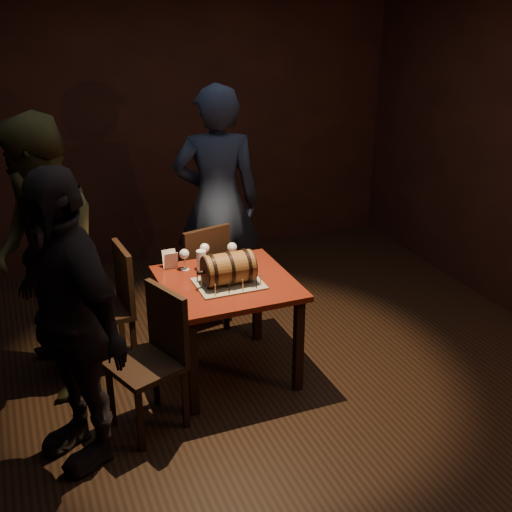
{
  "coord_description": "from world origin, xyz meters",
  "views": [
    {
      "loc": [
        -1.44,
        -3.67,
        2.65
      ],
      "look_at": [
        0.07,
        0.05,
        0.95
      ],
      "focal_mm": 45.0,
      "sensor_mm": 36.0,
      "label": 1
    }
  ],
  "objects_px": {
    "wine_glass_mid": "(205,249)",
    "pint_of_ale": "(201,261)",
    "chair_left_rear": "(112,301)",
    "barrel_cake": "(228,268)",
    "pub_table": "(227,295)",
    "person_left_front": "(68,321)",
    "chair_back": "(202,273)",
    "person_back": "(218,204)",
    "person_left_rear": "(43,260)",
    "wine_glass_right": "(232,248)",
    "chair_left_front": "(156,352)",
    "wine_glass_left": "(184,255)"
  },
  "relations": [
    {
      "from": "wine_glass_left",
      "to": "person_left_rear",
      "type": "distance_m",
      "value": 0.96
    },
    {
      "from": "barrel_cake",
      "to": "wine_glass_left",
      "type": "bearing_deg",
      "value": 121.27
    },
    {
      "from": "pint_of_ale",
      "to": "chair_back",
      "type": "height_order",
      "value": "chair_back"
    },
    {
      "from": "wine_glass_mid",
      "to": "chair_back",
      "type": "distance_m",
      "value": 0.49
    },
    {
      "from": "chair_left_rear",
      "to": "wine_glass_mid",
      "type": "bearing_deg",
      "value": -8.65
    },
    {
      "from": "wine_glass_right",
      "to": "pint_of_ale",
      "type": "distance_m",
      "value": 0.26
    },
    {
      "from": "pub_table",
      "to": "wine_glass_right",
      "type": "distance_m",
      "value": 0.38
    },
    {
      "from": "wine_glass_left",
      "to": "chair_left_rear",
      "type": "bearing_deg",
      "value": 163.28
    },
    {
      "from": "wine_glass_right",
      "to": "chair_back",
      "type": "relative_size",
      "value": 0.17
    },
    {
      "from": "wine_glass_left",
      "to": "chair_back",
      "type": "distance_m",
      "value": 0.57
    },
    {
      "from": "wine_glass_left",
      "to": "person_left_rear",
      "type": "bearing_deg",
      "value": 177.94
    },
    {
      "from": "pub_table",
      "to": "chair_back",
      "type": "distance_m",
      "value": 0.69
    },
    {
      "from": "person_left_rear",
      "to": "chair_left_rear",
      "type": "bearing_deg",
      "value": 100.31
    },
    {
      "from": "pint_of_ale",
      "to": "chair_left_front",
      "type": "relative_size",
      "value": 0.16
    },
    {
      "from": "pint_of_ale",
      "to": "chair_back",
      "type": "bearing_deg",
      "value": 73.66
    },
    {
      "from": "person_back",
      "to": "person_left_front",
      "type": "bearing_deg",
      "value": 62.96
    },
    {
      "from": "wine_glass_mid",
      "to": "pint_of_ale",
      "type": "relative_size",
      "value": 1.07
    },
    {
      "from": "chair_back",
      "to": "person_back",
      "type": "relative_size",
      "value": 0.47
    },
    {
      "from": "chair_left_rear",
      "to": "barrel_cake",
      "type": "bearing_deg",
      "value": -34.7
    },
    {
      "from": "wine_glass_right",
      "to": "chair_back",
      "type": "distance_m",
      "value": 0.54
    },
    {
      "from": "chair_back",
      "to": "chair_left_front",
      "type": "relative_size",
      "value": 1.0
    },
    {
      "from": "pub_table",
      "to": "chair_left_rear",
      "type": "bearing_deg",
      "value": 149.18
    },
    {
      "from": "chair_left_rear",
      "to": "person_left_rear",
      "type": "relative_size",
      "value": 0.48
    },
    {
      "from": "wine_glass_mid",
      "to": "chair_left_front",
      "type": "relative_size",
      "value": 0.17
    },
    {
      "from": "wine_glass_left",
      "to": "chair_back",
      "type": "height_order",
      "value": "chair_back"
    },
    {
      "from": "wine_glass_right",
      "to": "person_back",
      "type": "relative_size",
      "value": 0.08
    },
    {
      "from": "chair_left_front",
      "to": "person_left_rear",
      "type": "xyz_separation_m",
      "value": [
        -0.57,
        0.69,
        0.44
      ]
    },
    {
      "from": "wine_glass_left",
      "to": "chair_back",
      "type": "bearing_deg",
      "value": 58.42
    },
    {
      "from": "person_back",
      "to": "person_left_rear",
      "type": "distance_m",
      "value": 1.59
    },
    {
      "from": "chair_left_front",
      "to": "person_back",
      "type": "distance_m",
      "value": 1.67
    },
    {
      "from": "pub_table",
      "to": "chair_left_rear",
      "type": "distance_m",
      "value": 0.87
    },
    {
      "from": "pub_table",
      "to": "barrel_cake",
      "type": "distance_m",
      "value": 0.24
    },
    {
      "from": "barrel_cake",
      "to": "chair_back",
      "type": "relative_size",
      "value": 0.43
    },
    {
      "from": "wine_glass_mid",
      "to": "person_left_front",
      "type": "distance_m",
      "value": 1.35
    },
    {
      "from": "pub_table",
      "to": "person_left_front",
      "type": "relative_size",
      "value": 0.5
    },
    {
      "from": "barrel_cake",
      "to": "person_back",
      "type": "xyz_separation_m",
      "value": [
        0.28,
        1.04,
        0.11
      ]
    },
    {
      "from": "wine_glass_mid",
      "to": "pub_table",
      "type": "bearing_deg",
      "value": -81.04
    },
    {
      "from": "person_left_front",
      "to": "pint_of_ale",
      "type": "bearing_deg",
      "value": 103.79
    },
    {
      "from": "pint_of_ale",
      "to": "pub_table",
      "type": "bearing_deg",
      "value": -65.4
    },
    {
      "from": "pint_of_ale",
      "to": "chair_left_rear",
      "type": "height_order",
      "value": "chair_left_rear"
    },
    {
      "from": "chair_back",
      "to": "wine_glass_right",
      "type": "bearing_deg",
      "value": -73.26
    },
    {
      "from": "wine_glass_right",
      "to": "wine_glass_mid",
      "type": "bearing_deg",
      "value": 162.81
    },
    {
      "from": "pub_table",
      "to": "wine_glass_mid",
      "type": "height_order",
      "value": "wine_glass_mid"
    },
    {
      "from": "wine_glass_right",
      "to": "pint_of_ale",
      "type": "height_order",
      "value": "wine_glass_right"
    },
    {
      "from": "person_left_rear",
      "to": "wine_glass_right",
      "type": "bearing_deg",
      "value": 83.16
    },
    {
      "from": "wine_glass_left",
      "to": "pint_of_ale",
      "type": "relative_size",
      "value": 1.07
    },
    {
      "from": "pub_table",
      "to": "wine_glass_mid",
      "type": "xyz_separation_m",
      "value": [
        -0.05,
        0.34,
        0.23
      ]
    },
    {
      "from": "person_left_front",
      "to": "pub_table",
      "type": "bearing_deg",
      "value": 91.58
    },
    {
      "from": "wine_glass_right",
      "to": "person_left_rear",
      "type": "xyz_separation_m",
      "value": [
        -1.32,
        0.04,
        0.1
      ]
    },
    {
      "from": "wine_glass_left",
      "to": "person_left_rear",
      "type": "height_order",
      "value": "person_left_rear"
    }
  ]
}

